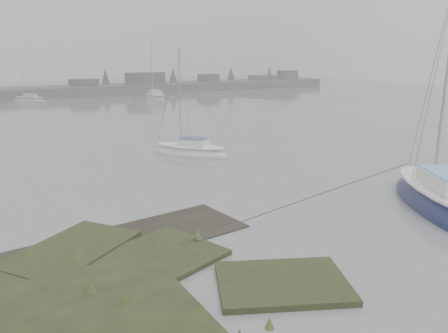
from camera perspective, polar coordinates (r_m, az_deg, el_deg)
ground at (r=39.89m, az=-21.28°, el=4.58°), size 160.00×160.00×0.00m
far_shoreline at (r=78.37m, az=-5.72°, el=10.46°), size 60.00×8.00×4.15m
sailboat_main at (r=19.89m, az=26.71°, el=-4.13°), size 5.95×7.72×10.61m
sailboat_white at (r=27.47m, az=-4.39°, el=1.95°), size 4.34×5.01×7.10m
sailboat_far_b at (r=62.43m, az=-9.02°, el=8.85°), size 2.68×6.62×9.11m
sailboat_far_c at (r=64.97m, az=-24.05°, el=7.93°), size 4.47×4.41×6.67m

